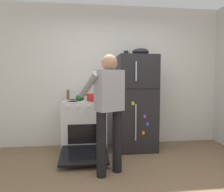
# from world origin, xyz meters

# --- Properties ---
(kitchen_wall_back) EXTENTS (6.00, 0.10, 2.70)m
(kitchen_wall_back) POSITION_xyz_m (0.00, 1.95, 1.35)
(kitchen_wall_back) COLOR silver
(kitchen_wall_back) RESTS_ON ground
(refrigerator) EXTENTS (0.68, 0.72, 1.71)m
(refrigerator) POSITION_xyz_m (0.39, 1.57, 0.85)
(refrigerator) COLOR black
(refrigerator) RESTS_ON ground
(stove_range) EXTENTS (0.76, 1.21, 0.91)m
(stove_range) POSITION_xyz_m (-0.56, 1.55, 0.44)
(stove_range) COLOR silver
(stove_range) RESTS_ON ground
(person_cook) EXTENTS (0.68, 0.75, 1.60)m
(person_cook) POSITION_xyz_m (-0.23, 0.59, 0.96)
(person_cook) COLOR black
(person_cook) RESTS_ON ground
(red_pot) EXTENTS (0.32, 0.22, 0.12)m
(red_pot) POSITION_xyz_m (-0.40, 1.52, 0.97)
(red_pot) COLOR red
(red_pot) RESTS_ON stove_range
(coffee_mug) EXTENTS (0.11, 0.08, 0.10)m
(coffee_mug) POSITION_xyz_m (0.21, 1.62, 1.75)
(coffee_mug) COLOR black
(coffee_mug) RESTS_ON refrigerator
(pepper_mill) EXTENTS (0.05, 0.05, 0.18)m
(pepper_mill) POSITION_xyz_m (-0.86, 1.77, 1.00)
(pepper_mill) COLOR brown
(pepper_mill) RESTS_ON stove_range
(mixing_bowl) EXTENTS (0.31, 0.31, 0.14)m
(mixing_bowl) POSITION_xyz_m (0.47, 1.57, 1.78)
(mixing_bowl) COLOR black
(mixing_bowl) RESTS_ON refrigerator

